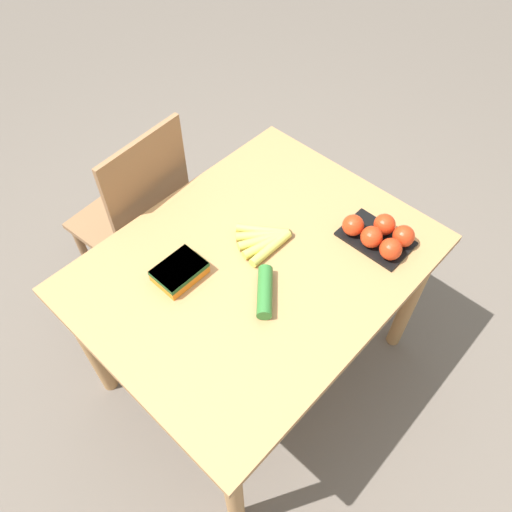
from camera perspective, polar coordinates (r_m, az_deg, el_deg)
ground_plane at (r=2.31m, az=0.00°, el=-11.93°), size 12.00×12.00×0.00m
dining_table at (r=1.76m, az=0.00°, el=-2.75°), size 1.16×0.90×0.75m
chair at (r=2.18m, az=-13.19°, el=4.16°), size 0.45×0.43×0.98m
banana_bunch at (r=1.72m, az=1.11°, el=1.92°), size 0.20×0.18×0.03m
tomato_pack at (r=1.75m, az=13.96°, el=2.35°), size 0.16×0.24×0.09m
carrot_bag at (r=1.64m, az=-8.75°, el=-1.70°), size 0.16×0.12×0.05m
cucumber_near at (r=1.58m, az=1.02°, el=-4.09°), size 0.17×0.16×0.05m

